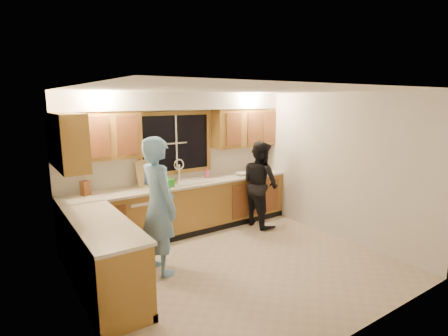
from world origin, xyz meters
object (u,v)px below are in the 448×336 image
(stove, at_px, (117,278))
(man, at_px, (159,206))
(sink, at_px, (184,186))
(bowl, at_px, (241,174))
(soap_bottle, at_px, (207,173))
(knife_block, at_px, (85,188))
(dishwasher, at_px, (140,219))
(dish_crate, at_px, (162,184))
(woman, at_px, (260,184))

(stove, xyz_separation_m, man, (0.82, 0.69, 0.50))
(sink, relative_size, stove, 0.96)
(bowl, bearing_deg, man, -154.45)
(soap_bottle, bearing_deg, knife_block, -178.86)
(man, bearing_deg, bowl, -70.21)
(dishwasher, relative_size, soap_bottle, 4.64)
(stove, relative_size, bowl, 4.01)
(man, relative_size, bowl, 8.46)
(dish_crate, distance_m, bowl, 1.69)
(dishwasher, bearing_deg, dish_crate, -16.96)
(sink, bearing_deg, bowl, -3.82)
(man, bearing_deg, dishwasher, -12.64)
(bowl, bearing_deg, sink, 176.18)
(stove, distance_m, soap_bottle, 3.14)
(sink, bearing_deg, soap_bottle, 14.96)
(sink, xyz_separation_m, bowl, (1.21, -0.08, 0.08))
(sink, height_order, woman, woman)
(dishwasher, height_order, man, man)
(dish_crate, bearing_deg, man, -116.79)
(woman, height_order, knife_block, woman)
(sink, distance_m, dish_crate, 0.51)
(sink, xyz_separation_m, dish_crate, (-0.48, -0.13, 0.13))
(dish_crate, bearing_deg, dishwasher, 163.04)
(man, xyz_separation_m, soap_bottle, (1.56, 1.28, 0.06))
(dishwasher, xyz_separation_m, soap_bottle, (1.42, 0.17, 0.60))
(knife_block, relative_size, soap_bottle, 1.29)
(sink, xyz_separation_m, stove, (-1.80, -1.82, -0.41))
(sink, xyz_separation_m, knife_block, (-1.65, 0.11, 0.17))
(dishwasher, bearing_deg, knife_block, 171.24)
(knife_block, relative_size, dish_crate, 0.74)
(stove, bearing_deg, man, 40.44)
(dishwasher, height_order, woman, woman)
(man, xyz_separation_m, bowl, (2.19, 1.05, -0.00))
(dishwasher, xyz_separation_m, stove, (-0.95, -1.81, 0.04))
(dishwasher, distance_m, soap_bottle, 1.55)
(man, height_order, woman, man)
(woman, relative_size, soap_bottle, 9.19)
(man, relative_size, woman, 1.17)
(soap_bottle, height_order, bowl, soap_bottle)
(woman, bearing_deg, dish_crate, 79.88)
(dishwasher, distance_m, dish_crate, 0.70)
(dishwasher, xyz_separation_m, man, (-0.13, -1.12, 0.54))
(sink, xyz_separation_m, dishwasher, (-0.85, -0.01, -0.45))
(soap_bottle, distance_m, bowl, 0.68)
(man, distance_m, bowl, 2.43)
(dishwasher, height_order, knife_block, knife_block)
(stove, relative_size, man, 0.47)
(dishwasher, height_order, dish_crate, dish_crate)
(stove, bearing_deg, bowl, 30.09)
(man, bearing_deg, woman, -80.31)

